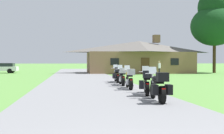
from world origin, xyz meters
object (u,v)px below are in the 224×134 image
(motorcycle_yellow_third_in_row, at_px, (129,79))
(motorcycle_orange_second_in_row, at_px, (147,83))
(motorcycle_silver_fourth_in_row, at_px, (122,77))
(tree_right_of_lodge, at_px, (215,20))
(motorcycle_black_nearest_to_camera, at_px, (159,87))
(bystander_white_shirt_near_lodge, at_px, (159,67))
(motorcycle_silver_farthest_in_row, at_px, (117,75))
(parked_white_suv_far_left, at_px, (1,68))

(motorcycle_yellow_third_in_row, bearing_deg, motorcycle_orange_second_in_row, -81.85)
(motorcycle_orange_second_in_row, relative_size, motorcycle_silver_fourth_in_row, 0.99)
(motorcycle_yellow_third_in_row, bearing_deg, tree_right_of_lodge, 55.75)
(motorcycle_black_nearest_to_camera, height_order, tree_right_of_lodge, tree_right_of_lodge)
(bystander_white_shirt_near_lodge, distance_m, tree_right_of_lodge, 14.10)
(motorcycle_silver_farthest_in_row, height_order, bystander_white_shirt_near_lodge, bystander_white_shirt_near_lodge)
(motorcycle_orange_second_in_row, height_order, motorcycle_silver_farthest_in_row, same)
(motorcycle_silver_fourth_in_row, xyz_separation_m, bystander_white_shirt_near_lodge, (6.57, 12.21, 0.33))
(bystander_white_shirt_near_lodge, height_order, tree_right_of_lodge, tree_right_of_lodge)
(motorcycle_yellow_third_in_row, bearing_deg, motorcycle_silver_fourth_in_row, 93.28)
(motorcycle_black_nearest_to_camera, bearing_deg, tree_right_of_lodge, 61.38)
(motorcycle_orange_second_in_row, bearing_deg, bystander_white_shirt_near_lodge, 82.22)
(motorcycle_black_nearest_to_camera, distance_m, parked_white_suv_far_left, 32.71)
(motorcycle_black_nearest_to_camera, distance_m, tree_right_of_lodge, 32.20)
(motorcycle_silver_farthest_in_row, distance_m, tree_right_of_lodge, 24.70)
(motorcycle_silver_fourth_in_row, distance_m, tree_right_of_lodge, 26.47)
(motorcycle_orange_second_in_row, distance_m, motorcycle_silver_farthest_in_row, 7.68)
(motorcycle_silver_fourth_in_row, height_order, tree_right_of_lodge, tree_right_of_lodge)
(motorcycle_silver_fourth_in_row, relative_size, tree_right_of_lodge, 0.18)
(motorcycle_black_nearest_to_camera, height_order, parked_white_suv_far_left, parked_white_suv_far_left)
(bystander_white_shirt_near_lodge, height_order, parked_white_suv_far_left, bystander_white_shirt_near_lodge)
(motorcycle_yellow_third_in_row, xyz_separation_m, parked_white_suv_far_left, (-12.86, 25.08, 0.16))
(motorcycle_black_nearest_to_camera, bearing_deg, motorcycle_silver_fourth_in_row, 94.16)
(motorcycle_black_nearest_to_camera, relative_size, motorcycle_silver_fourth_in_row, 1.00)
(motorcycle_silver_farthest_in_row, bearing_deg, tree_right_of_lodge, 47.33)
(parked_white_suv_far_left, bearing_deg, motorcycle_silver_farthest_in_row, -146.50)
(bystander_white_shirt_near_lodge, bearing_deg, motorcycle_yellow_third_in_row, 2.83)
(motorcycle_orange_second_in_row, xyz_separation_m, motorcycle_silver_fourth_in_row, (-0.16, 5.23, 0.01))
(motorcycle_silver_fourth_in_row, distance_m, motorcycle_silver_farthest_in_row, 2.45)
(motorcycle_silver_fourth_in_row, bearing_deg, bystander_white_shirt_near_lodge, 64.55)
(motorcycle_black_nearest_to_camera, xyz_separation_m, motorcycle_silver_fourth_in_row, (-0.01, 7.40, 0.01))
(motorcycle_silver_farthest_in_row, bearing_deg, motorcycle_silver_fourth_in_row, -89.25)
(motorcycle_black_nearest_to_camera, relative_size, parked_white_suv_far_left, 0.45)
(motorcycle_silver_farthest_in_row, xyz_separation_m, tree_right_of_lodge, (16.91, 16.64, 6.88))
(motorcycle_silver_farthest_in_row, height_order, parked_white_suv_far_left, parked_white_suv_far_left)
(bystander_white_shirt_near_lodge, bearing_deg, motorcycle_silver_fourth_in_row, -1.16)
(tree_right_of_lodge, height_order, parked_white_suv_far_left, tree_right_of_lodge)
(motorcycle_yellow_third_in_row, distance_m, bystander_white_shirt_near_lodge, 16.06)
(motorcycle_silver_fourth_in_row, xyz_separation_m, motorcycle_silver_farthest_in_row, (0.09, 2.45, -0.01))
(motorcycle_silver_farthest_in_row, relative_size, tree_right_of_lodge, 0.18)
(motorcycle_orange_second_in_row, bearing_deg, tree_right_of_lodge, 67.68)
(tree_right_of_lodge, distance_m, parked_white_suv_far_left, 30.85)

